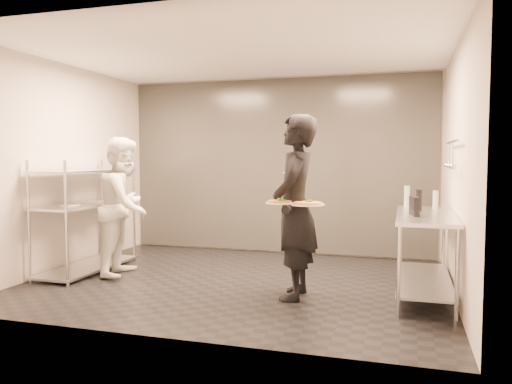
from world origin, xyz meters
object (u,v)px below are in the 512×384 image
(chef, at_px, (125,206))
(pizza_plate_near, at_px, (280,202))
(waiter, at_px, (295,207))
(bottle_clear, at_px, (436,199))
(pass_rack, at_px, (86,214))
(salad_plate, at_px, (295,171))
(bottle_green, at_px, (407,196))
(pos_monitor, at_px, (414,206))
(pizza_plate_far, at_px, (308,204))
(bottle_dark, at_px, (419,200))
(prep_counter, at_px, (424,240))

(chef, bearing_deg, pizza_plate_near, -115.71)
(waiter, relative_size, bottle_clear, 9.32)
(pass_rack, height_order, salad_plate, pass_rack)
(pass_rack, height_order, bottle_green, pass_rack)
(bottle_green, bearing_deg, pos_monitor, -86.06)
(pos_monitor, bearing_deg, bottle_clear, 62.82)
(pizza_plate_far, relative_size, bottle_green, 1.37)
(waiter, bearing_deg, bottle_dark, 114.77)
(salad_plate, xyz_separation_m, pos_monitor, (1.31, -0.08, -0.36))
(waiter, bearing_deg, chef, -104.72)
(chef, relative_size, pos_monitor, 6.47)
(waiter, height_order, bottle_green, waiter)
(waiter, relative_size, pos_monitor, 7.21)
(chef, bearing_deg, bottle_green, -86.67)
(pass_rack, xyz_separation_m, pos_monitor, (4.21, -0.24, 0.25))
(chef, bearing_deg, pass_rack, 78.52)
(pizza_plate_near, bearing_deg, pizza_plate_far, 1.30)
(waiter, bearing_deg, pos_monitor, 97.01)
(prep_counter, relative_size, bottle_dark, 7.20)
(prep_counter, height_order, pos_monitor, pos_monitor)
(chef, distance_m, bottle_green, 3.64)
(chef, height_order, bottle_dark, chef)
(waiter, bearing_deg, prep_counter, 105.47)
(bottle_clear, relative_size, bottle_dark, 0.86)
(pass_rack, height_order, prep_counter, pass_rack)
(prep_counter, xyz_separation_m, pizza_plate_far, (-1.18, -0.66, 0.43))
(prep_counter, height_order, salad_plate, salad_plate)
(salad_plate, bearing_deg, pizza_plate_near, -96.05)
(pizza_plate_near, distance_m, bottle_green, 1.95)
(pass_rack, height_order, chef, chef)
(chef, distance_m, pos_monitor, 3.62)
(pass_rack, relative_size, prep_counter, 0.89)
(pizza_plate_far, distance_m, bottle_clear, 1.86)
(salad_plate, relative_size, bottle_clear, 1.25)
(pizza_plate_near, bearing_deg, prep_counter, 24.16)
(prep_counter, distance_m, salad_plate, 1.62)
(waiter, relative_size, pizza_plate_near, 6.78)
(pizza_plate_near, bearing_deg, chef, 164.03)
(bottle_dark, bearing_deg, bottle_green, 102.84)
(waiter, relative_size, bottle_dark, 7.98)
(waiter, distance_m, chef, 2.42)
(chef, height_order, pizza_plate_far, chef)
(pizza_plate_near, height_order, pizza_plate_far, pizza_plate_near)
(bottle_clear, bearing_deg, chef, -170.26)
(pos_monitor, relative_size, bottle_dark, 1.11)
(prep_counter, distance_m, pos_monitor, 0.48)
(prep_counter, height_order, waiter, waiter)
(pass_rack, bearing_deg, waiter, -9.04)
(pass_rack, relative_size, bottle_clear, 7.47)
(bottle_dark, bearing_deg, chef, -176.07)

